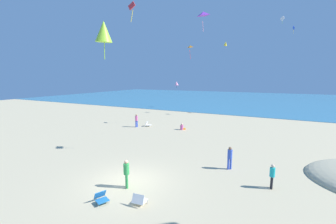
{
  "coord_description": "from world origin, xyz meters",
  "views": [
    {
      "loc": [
        7.46,
        -9.61,
        6.04
      ],
      "look_at": [
        0.0,
        5.15,
        3.44
      ],
      "focal_mm": 23.24,
      "sensor_mm": 36.0,
      "label": 1
    }
  ],
  "objects_px": {
    "person_1": "(136,120)",
    "kite_purple": "(203,14)",
    "kite_yellow": "(226,44)",
    "kite_red": "(132,7)",
    "kite_pink": "(177,83)",
    "beach_chair_mid_beach": "(148,124)",
    "kite_white": "(282,19)",
    "person_4": "(182,127)",
    "kite_blue": "(294,28)",
    "kite_lime": "(104,31)",
    "person_0": "(126,172)",
    "kite_orange": "(190,47)",
    "beach_chair_far_right": "(101,198)",
    "person_3": "(230,156)",
    "person_2": "(272,175)",
    "beach_chair_near_camera": "(139,200)"
  },
  "relations": [
    {
      "from": "person_1",
      "to": "kite_purple",
      "type": "distance_m",
      "value": 15.16
    },
    {
      "from": "kite_yellow",
      "to": "kite_red",
      "type": "xyz_separation_m",
      "value": [
        -0.01,
        -25.29,
        -1.29
      ]
    },
    {
      "from": "kite_pink",
      "to": "person_1",
      "type": "bearing_deg",
      "value": -80.64
    },
    {
      "from": "beach_chair_mid_beach",
      "to": "kite_white",
      "type": "relative_size",
      "value": 0.71
    },
    {
      "from": "person_1",
      "to": "person_4",
      "type": "bearing_deg",
      "value": 36.95
    },
    {
      "from": "beach_chair_mid_beach",
      "to": "kite_red",
      "type": "xyz_separation_m",
      "value": [
        6.28,
        -11.57,
        9.91
      ]
    },
    {
      "from": "kite_blue",
      "to": "kite_red",
      "type": "height_order",
      "value": "kite_blue"
    },
    {
      "from": "person_4",
      "to": "kite_lime",
      "type": "xyz_separation_m",
      "value": [
        2.14,
        -14.74,
        7.95
      ]
    },
    {
      "from": "kite_pink",
      "to": "kite_white",
      "type": "bearing_deg",
      "value": -8.12
    },
    {
      "from": "kite_lime",
      "to": "kite_red",
      "type": "bearing_deg",
      "value": 98.03
    },
    {
      "from": "person_0",
      "to": "kite_white",
      "type": "distance_m",
      "value": 32.54
    },
    {
      "from": "kite_lime",
      "to": "kite_orange",
      "type": "relative_size",
      "value": 1.11
    },
    {
      "from": "kite_white",
      "to": "person_1",
      "type": "bearing_deg",
      "value": -133.66
    },
    {
      "from": "kite_blue",
      "to": "kite_purple",
      "type": "xyz_separation_m",
      "value": [
        -6.74,
        -24.35,
        -3.05
      ]
    },
    {
      "from": "beach_chair_mid_beach",
      "to": "kite_purple",
      "type": "bearing_deg",
      "value": -50.24
    },
    {
      "from": "kite_white",
      "to": "beach_chair_far_right",
      "type": "bearing_deg",
      "value": -103.31
    },
    {
      "from": "kite_red",
      "to": "kite_lime",
      "type": "bearing_deg",
      "value": -81.97
    },
    {
      "from": "person_4",
      "to": "kite_white",
      "type": "distance_m",
      "value": 22.69
    },
    {
      "from": "person_1",
      "to": "person_3",
      "type": "distance_m",
      "value": 14.92
    },
    {
      "from": "person_2",
      "to": "beach_chair_near_camera",
      "type": "bearing_deg",
      "value": -146.43
    },
    {
      "from": "kite_yellow",
      "to": "kite_white",
      "type": "relative_size",
      "value": 1.02
    },
    {
      "from": "kite_lime",
      "to": "kite_yellow",
      "type": "bearing_deg",
      "value": 90.8
    },
    {
      "from": "kite_blue",
      "to": "kite_yellow",
      "type": "xyz_separation_m",
      "value": [
        -9.54,
        -3.92,
        -2.21
      ]
    },
    {
      "from": "person_2",
      "to": "kite_purple",
      "type": "distance_m",
      "value": 11.69
    },
    {
      "from": "person_2",
      "to": "person_4",
      "type": "bearing_deg",
      "value": 127.15
    },
    {
      "from": "kite_lime",
      "to": "kite_yellow",
      "type": "relative_size",
      "value": 1.57
    },
    {
      "from": "kite_yellow",
      "to": "kite_orange",
      "type": "height_order",
      "value": "kite_yellow"
    },
    {
      "from": "kite_blue",
      "to": "kite_red",
      "type": "distance_m",
      "value": 30.93
    },
    {
      "from": "kite_lime",
      "to": "kite_white",
      "type": "distance_m",
      "value": 31.02
    },
    {
      "from": "beach_chair_far_right",
      "to": "kite_yellow",
      "type": "distance_m",
      "value": 31.26
    },
    {
      "from": "beach_chair_near_camera",
      "to": "kite_blue",
      "type": "bearing_deg",
      "value": -18.27
    },
    {
      "from": "kite_yellow",
      "to": "kite_purple",
      "type": "xyz_separation_m",
      "value": [
        2.8,
        -20.44,
        -0.84
      ]
    },
    {
      "from": "person_2",
      "to": "kite_blue",
      "type": "distance_m",
      "value": 30.69
    },
    {
      "from": "beach_chair_near_camera",
      "to": "beach_chair_far_right",
      "type": "distance_m",
      "value": 1.9
    },
    {
      "from": "beach_chair_far_right",
      "to": "person_0",
      "type": "height_order",
      "value": "person_0"
    },
    {
      "from": "kite_blue",
      "to": "beach_chair_near_camera",
      "type": "bearing_deg",
      "value": -102.27
    },
    {
      "from": "person_0",
      "to": "person_4",
      "type": "height_order",
      "value": "person_0"
    },
    {
      "from": "person_2",
      "to": "kite_blue",
      "type": "bearing_deg",
      "value": 80.96
    },
    {
      "from": "beach_chair_near_camera",
      "to": "kite_lime",
      "type": "bearing_deg",
      "value": 74.45
    },
    {
      "from": "kite_pink",
      "to": "kite_white",
      "type": "distance_m",
      "value": 20.88
    },
    {
      "from": "beach_chair_far_right",
      "to": "kite_yellow",
      "type": "bearing_deg",
      "value": 115.19
    },
    {
      "from": "kite_red",
      "to": "kite_blue",
      "type": "bearing_deg",
      "value": 71.9
    },
    {
      "from": "person_1",
      "to": "kite_blue",
      "type": "height_order",
      "value": "kite_blue"
    },
    {
      "from": "person_0",
      "to": "kite_blue",
      "type": "height_order",
      "value": "kite_blue"
    },
    {
      "from": "kite_red",
      "to": "kite_orange",
      "type": "height_order",
      "value": "kite_red"
    },
    {
      "from": "kite_white",
      "to": "person_2",
      "type": "bearing_deg",
      "value": -89.56
    },
    {
      "from": "beach_chair_near_camera",
      "to": "person_2",
      "type": "distance_m",
      "value": 7.28
    },
    {
      "from": "beach_chair_near_camera",
      "to": "kite_orange",
      "type": "bearing_deg",
      "value": 7.96
    },
    {
      "from": "person_3",
      "to": "kite_lime",
      "type": "relative_size",
      "value": 0.85
    },
    {
      "from": "person_0",
      "to": "person_3",
      "type": "height_order",
      "value": "person_0"
    }
  ]
}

